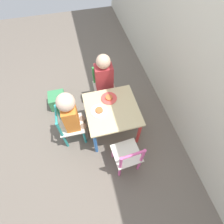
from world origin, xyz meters
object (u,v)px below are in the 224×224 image
plate_left (109,98)px  storage_bin (58,100)px  child_left (104,79)px  chair_teal (70,126)px  plate_front (99,111)px  chair_pink (127,156)px  chair_green (104,87)px  child_front (72,114)px  kids_table (112,112)px

plate_left → storage_bin: 0.80m
child_left → plate_left: child_left is taller
chair_teal → child_left: (-0.40, 0.48, 0.20)m
plate_front → chair_pink: bearing=20.1°
chair_green → child_left: (0.06, -0.00, 0.20)m
child_front → child_left: (-0.40, 0.42, -0.01)m
child_left → storage_bin: bearing=170.9°
kids_table → plate_front: size_ratio=3.19×
chair_green → plate_left: bearing=-90.7°
kids_table → plate_front: (-0.00, -0.14, 0.07)m
kids_table → plate_left: size_ratio=3.19×
kids_table → chair_green: 0.48m
chair_teal → chair_green: size_ratio=1.00×
chair_teal → plate_front: (0.01, 0.34, 0.18)m
child_front → storage_bin: 0.66m
kids_table → chair_teal: 0.48m
chair_teal → storage_bin: chair_teal is taller
kids_table → plate_left: (-0.14, 0.00, 0.07)m
child_front → plate_front: (0.01, 0.28, -0.02)m
chair_green → child_front: 0.66m
chair_pink → plate_left: 0.63m
child_front → plate_front: bearing=-90.5°
chair_green → child_left: child_left is taller
chair_teal → child_left: bearing=-49.3°
plate_front → storage_bin: size_ratio=0.84×
chair_pink → plate_front: bearing=-74.3°
chair_teal → child_left: child_left is taller
plate_front → storage_bin: 0.78m
kids_table → chair_pink: bearing=4.4°
chair_pink → plate_front: 0.53m
chair_pink → child_left: size_ratio=0.67×
storage_bin → kids_table: bearing=48.7°
chair_green → chair_pink: (0.94, 0.02, 0.00)m
child_front → plate_left: bearing=-71.6°
chair_green → plate_left: chair_green is taller
chair_teal → storage_bin: (-0.52, -0.13, -0.16)m
child_front → storage_bin: bearing=21.0°
chair_pink → kids_table: bearing=-90.0°
kids_table → storage_bin: bearing=-131.3°
child_left → child_front: bearing=-134.7°
child_front → chair_green: bearing=-41.6°
kids_table → child_front: child_front is taller
plate_front → chair_teal: bearing=-91.4°
chair_teal → chair_pink: (0.48, 0.51, 0.00)m
plate_front → plate_left: (-0.14, 0.14, -0.00)m
child_left → chair_teal: bearing=-138.5°
chair_pink → child_front: bearing=-51.2°
child_front → storage_bin: size_ratio=3.71×
chair_green → storage_bin: 0.64m
plate_front → storage_bin: bearing=-138.6°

